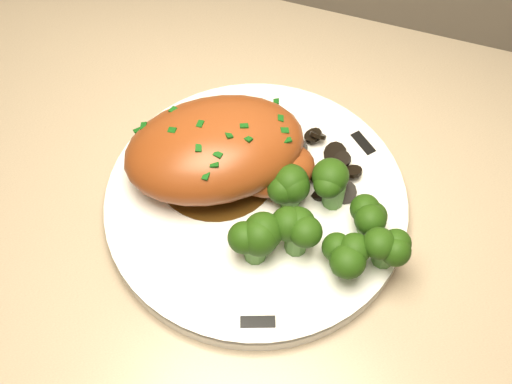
% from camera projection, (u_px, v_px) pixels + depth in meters
% --- Properties ---
extents(plate, '(0.35, 0.35, 0.02)m').
position_uv_depth(plate, '(256.00, 203.00, 0.65)').
color(plate, white).
rests_on(plate, counter).
extents(rim_accent_0, '(0.03, 0.03, 0.00)m').
position_uv_depth(rim_accent_0, '(363.00, 143.00, 0.68)').
color(rim_accent_0, black).
rests_on(rim_accent_0, plate).
extents(rim_accent_1, '(0.02, 0.03, 0.00)m').
position_uv_depth(rim_accent_1, '(147.00, 145.00, 0.68)').
color(rim_accent_1, black).
rests_on(rim_accent_1, plate).
extents(rim_accent_2, '(0.03, 0.02, 0.00)m').
position_uv_depth(rim_accent_2, '(258.00, 322.00, 0.57)').
color(rim_accent_2, black).
rests_on(rim_accent_2, plate).
extents(gravy_pool, '(0.13, 0.13, 0.00)m').
position_uv_depth(gravy_pool, '(217.00, 169.00, 0.66)').
color(gravy_pool, '#3E250B').
rests_on(gravy_pool, plate).
extents(chicken_breast, '(0.22, 0.20, 0.07)m').
position_uv_depth(chicken_breast, '(222.00, 151.00, 0.63)').
color(chicken_breast, brown).
rests_on(chicken_breast, plate).
extents(mushroom_pile, '(0.10, 0.07, 0.03)m').
position_uv_depth(mushroom_pile, '(305.00, 165.00, 0.66)').
color(mushroom_pile, black).
rests_on(mushroom_pile, plate).
extents(broccoli_florets, '(0.15, 0.11, 0.05)m').
position_uv_depth(broccoli_florets, '(326.00, 223.00, 0.60)').
color(broccoli_florets, '#4C8036').
rests_on(broccoli_florets, plate).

